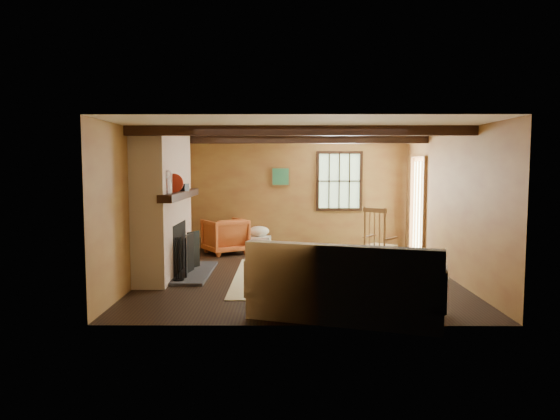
{
  "coord_description": "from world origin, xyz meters",
  "views": [
    {
      "loc": [
        -0.25,
        -8.34,
        1.82
      ],
      "look_at": [
        -0.3,
        0.4,
        1.06
      ],
      "focal_mm": 32.0,
      "sensor_mm": 36.0,
      "label": 1
    }
  ],
  "objects_px": {
    "fireplace": "(165,209)",
    "rocking_chair": "(379,244)",
    "laundry_basket": "(259,243)",
    "sofa": "(347,290)",
    "armchair": "(225,236)"
  },
  "relations": [
    {
      "from": "fireplace",
      "to": "sofa",
      "type": "distance_m",
      "value": 3.73
    },
    {
      "from": "fireplace",
      "to": "rocking_chair",
      "type": "xyz_separation_m",
      "value": [
        3.64,
        0.2,
        -0.63
      ]
    },
    {
      "from": "fireplace",
      "to": "laundry_basket",
      "type": "bearing_deg",
      "value": 59.68
    },
    {
      "from": "fireplace",
      "to": "sofa",
      "type": "bearing_deg",
      "value": -41.06
    },
    {
      "from": "armchair",
      "to": "fireplace",
      "type": "bearing_deg",
      "value": 37.83
    },
    {
      "from": "fireplace",
      "to": "sofa",
      "type": "relative_size",
      "value": 0.96
    },
    {
      "from": "rocking_chair",
      "to": "armchair",
      "type": "bearing_deg",
      "value": 8.89
    },
    {
      "from": "sofa",
      "to": "laundry_basket",
      "type": "distance_m",
      "value": 5.05
    },
    {
      "from": "fireplace",
      "to": "sofa",
      "type": "xyz_separation_m",
      "value": [
        2.75,
        -2.4,
        -0.77
      ]
    },
    {
      "from": "rocking_chair",
      "to": "laundry_basket",
      "type": "distance_m",
      "value": 3.17
    },
    {
      "from": "sofa",
      "to": "armchair",
      "type": "bearing_deg",
      "value": 131.57
    },
    {
      "from": "fireplace",
      "to": "rocking_chair",
      "type": "relative_size",
      "value": 2.11
    },
    {
      "from": "rocking_chair",
      "to": "armchair",
      "type": "xyz_separation_m",
      "value": [
        -2.87,
        1.81,
        -0.11
      ]
    },
    {
      "from": "rocking_chair",
      "to": "armchair",
      "type": "height_order",
      "value": "rocking_chair"
    },
    {
      "from": "rocking_chair",
      "to": "armchair",
      "type": "distance_m",
      "value": 3.4
    }
  ]
}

